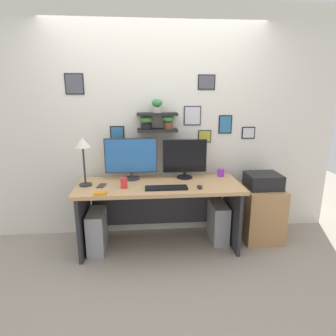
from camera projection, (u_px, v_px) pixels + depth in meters
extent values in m
plane|color=gray|center=(160.00, 246.00, 3.30)|extent=(8.00, 8.00, 0.00)
cube|color=silver|center=(157.00, 125.00, 3.38)|extent=(4.40, 0.04, 2.70)
cube|color=black|center=(157.00, 130.00, 3.28)|extent=(0.46, 0.20, 0.03)
cube|color=black|center=(157.00, 114.00, 3.23)|extent=(0.46, 0.20, 0.03)
cylinder|color=#B2A899|center=(157.00, 110.00, 3.22)|extent=(0.10, 0.10, 0.07)
ellipsoid|color=#338643|center=(157.00, 103.00, 3.20)|extent=(0.12, 0.12, 0.09)
cylinder|color=black|center=(146.00, 126.00, 3.26)|extent=(0.13, 0.13, 0.06)
ellipsoid|color=#4A8436|center=(146.00, 120.00, 3.24)|extent=(0.15, 0.15, 0.09)
cylinder|color=brown|center=(168.00, 125.00, 3.28)|extent=(0.11, 0.11, 0.08)
ellipsoid|color=green|center=(168.00, 118.00, 3.26)|extent=(0.15, 0.15, 0.08)
cube|color=#2D2D33|center=(205.00, 136.00, 3.45)|extent=(0.16, 0.02, 0.15)
cube|color=gold|center=(205.00, 136.00, 3.44)|extent=(0.14, 0.00, 0.13)
cube|color=black|center=(74.00, 84.00, 3.17)|extent=(0.21, 0.02, 0.23)
cube|color=#4C4C56|center=(74.00, 84.00, 3.16)|extent=(0.18, 0.00, 0.20)
cube|color=black|center=(206.00, 82.00, 3.29)|extent=(0.20, 0.02, 0.17)
cube|color=#4C4C56|center=(207.00, 82.00, 3.28)|extent=(0.18, 0.00, 0.15)
cube|color=#2D2D33|center=(192.00, 116.00, 3.37)|extent=(0.20, 0.02, 0.23)
cube|color=silver|center=(192.00, 116.00, 3.36)|extent=(0.18, 0.00, 0.20)
cube|color=black|center=(248.00, 133.00, 3.48)|extent=(0.16, 0.02, 0.14)
cube|color=silver|center=(249.00, 133.00, 3.47)|extent=(0.14, 0.00, 0.12)
cube|color=black|center=(117.00, 135.00, 3.35)|extent=(0.16, 0.02, 0.20)
cube|color=teal|center=(117.00, 135.00, 3.34)|extent=(0.14, 0.00, 0.18)
cube|color=black|center=(225.00, 124.00, 3.43)|extent=(0.16, 0.02, 0.22)
cube|color=teal|center=(225.00, 124.00, 3.42)|extent=(0.14, 0.00, 0.19)
cube|color=tan|center=(159.00, 186.00, 3.12)|extent=(1.78, 0.68, 0.04)
cube|color=#2D2D33|center=(84.00, 220.00, 3.14)|extent=(0.04, 0.62, 0.71)
cube|color=#2D2D33|center=(232.00, 215.00, 3.28)|extent=(0.04, 0.62, 0.71)
cube|color=#2D2D33|center=(158.00, 204.00, 3.49)|extent=(1.58, 0.02, 0.50)
cylinder|color=#2D2D33|center=(132.00, 178.00, 3.29)|extent=(0.18, 0.18, 0.02)
cylinder|color=#2D2D33|center=(131.00, 175.00, 3.27)|extent=(0.03, 0.03, 0.07)
cube|color=#2D2D33|center=(131.00, 156.00, 3.23)|extent=(0.59, 0.02, 0.40)
cube|color=#2866B2|center=(131.00, 156.00, 3.22)|extent=(0.57, 0.00, 0.37)
cylinder|color=black|center=(185.00, 177.00, 3.34)|extent=(0.18, 0.18, 0.02)
cylinder|color=black|center=(185.00, 174.00, 3.33)|extent=(0.03, 0.03, 0.06)
cube|color=black|center=(185.00, 156.00, 3.28)|extent=(0.51, 0.02, 0.38)
cube|color=black|center=(185.00, 156.00, 3.27)|extent=(0.48, 0.00, 0.36)
cube|color=black|center=(166.00, 188.00, 2.95)|extent=(0.44, 0.14, 0.02)
ellipsoid|color=black|center=(200.00, 187.00, 2.97)|extent=(0.06, 0.09, 0.03)
cylinder|color=#2D2D33|center=(86.00, 185.00, 3.06)|extent=(0.13, 0.13, 0.02)
cylinder|color=#2D2D33|center=(84.00, 166.00, 3.00)|extent=(0.02, 0.02, 0.40)
cone|color=silver|center=(82.00, 142.00, 2.94)|extent=(0.16, 0.16, 0.11)
cube|color=#2D2D33|center=(101.00, 186.00, 3.04)|extent=(0.09, 0.15, 0.01)
cylinder|color=purple|center=(221.00, 173.00, 3.39)|extent=(0.08, 0.08, 0.09)
cube|color=orange|center=(100.00, 193.00, 2.79)|extent=(0.12, 0.08, 0.02)
cylinder|color=red|center=(124.00, 183.00, 2.97)|extent=(0.07, 0.07, 0.11)
cube|color=tan|center=(260.00, 213.00, 3.42)|extent=(0.44, 0.50, 0.64)
cube|color=black|center=(263.00, 181.00, 3.32)|extent=(0.38, 0.34, 0.17)
cube|color=#99999E|center=(97.00, 231.00, 3.16)|extent=(0.18, 0.40, 0.46)
cube|color=#99999E|center=(218.00, 222.00, 3.39)|extent=(0.18, 0.40, 0.46)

